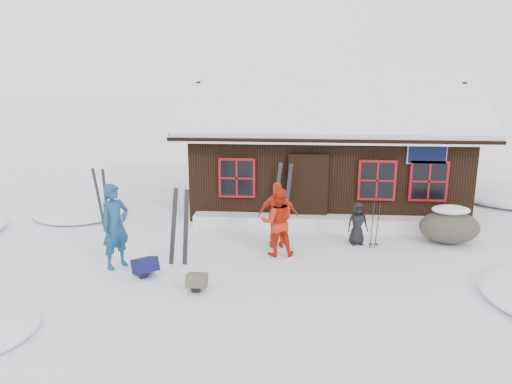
% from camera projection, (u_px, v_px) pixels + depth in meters
% --- Properties ---
extents(ground, '(120.00, 120.00, 0.00)m').
position_uv_depth(ground, '(271.00, 255.00, 11.98)').
color(ground, white).
rests_on(ground, ground).
extents(mountain_hut, '(8.90, 6.09, 4.42)m').
position_uv_depth(mountain_hut, '(325.00, 155.00, 16.29)').
color(mountain_hut, black).
rests_on(mountain_hut, ground).
extents(snow_drift, '(7.60, 0.60, 0.35)m').
position_uv_depth(snow_drift, '(328.00, 222.00, 13.99)').
color(snow_drift, white).
rests_on(snow_drift, ground).
extents(snow_mounds, '(20.60, 13.20, 0.48)m').
position_uv_depth(snow_mounds, '(335.00, 232.00, 13.65)').
color(snow_mounds, white).
rests_on(snow_mounds, ground).
extents(skier_teal, '(0.77, 0.84, 1.93)m').
position_uv_depth(skier_teal, '(115.00, 226.00, 11.07)').
color(skier_teal, navy).
rests_on(skier_teal, ground).
extents(skier_orange_left, '(0.87, 0.71, 1.65)m').
position_uv_depth(skier_orange_left, '(278.00, 222.00, 11.82)').
color(skier_orange_left, red).
rests_on(skier_orange_left, ground).
extents(skier_orange_right, '(1.00, 0.48, 1.66)m').
position_uv_depth(skier_orange_right, '(278.00, 215.00, 12.35)').
color(skier_orange_right, red).
rests_on(skier_orange_right, ground).
extents(skier_crouched, '(0.60, 0.47, 1.10)m').
position_uv_depth(skier_crouched, '(358.00, 224.00, 12.61)').
color(skier_crouched, black).
rests_on(skier_crouched, ground).
extents(boulder, '(1.51, 1.13, 0.88)m').
position_uv_depth(boulder, '(449.00, 226.00, 12.75)').
color(boulder, '#544E43').
rests_on(boulder, ground).
extents(ski_pair_left, '(0.56, 0.20, 1.85)m').
position_uv_depth(ski_pair_left, '(180.00, 228.00, 11.21)').
color(ski_pair_left, black).
rests_on(ski_pair_left, ground).
extents(ski_pair_mid, '(0.53, 0.29, 1.74)m').
position_uv_depth(ski_pair_mid, '(102.00, 199.00, 13.85)').
color(ski_pair_mid, black).
rests_on(ski_pair_mid, ground).
extents(ski_pair_right, '(0.61, 0.21, 1.90)m').
position_uv_depth(ski_pair_right, '(282.00, 196.00, 13.87)').
color(ski_pair_right, black).
rests_on(ski_pair_right, ground).
extents(ski_poles, '(0.21, 0.11, 1.20)m').
position_uv_depth(ski_poles, '(375.00, 226.00, 12.37)').
color(ski_poles, black).
rests_on(ski_poles, ground).
extents(backpack_blue, '(0.69, 0.71, 0.31)m').
position_uv_depth(backpack_blue, '(145.00, 268.00, 10.81)').
color(backpack_blue, '#0F1143').
rests_on(backpack_blue, ground).
extents(backpack_olive, '(0.39, 0.51, 0.28)m').
position_uv_depth(backpack_olive, '(197.00, 283.00, 10.12)').
color(backpack_olive, brown).
rests_on(backpack_olive, ground).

